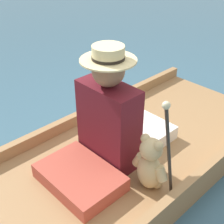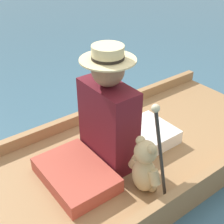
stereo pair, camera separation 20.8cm
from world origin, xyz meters
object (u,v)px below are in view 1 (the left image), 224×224
at_px(walking_cane, 168,145).
at_px(seated_person, 117,119).
at_px(wine_glass, 110,104).
at_px(teddy_bear, 150,164).

bearing_deg(walking_cane, seated_person, 168.07).
bearing_deg(seated_person, wine_glass, 152.25).
relative_size(wine_glass, walking_cane, 0.34).
bearing_deg(seated_person, teddy_bear, -0.20).
bearing_deg(wine_glass, teddy_bear, -26.34).
bearing_deg(seated_person, walking_cane, -1.25).
bearing_deg(wine_glass, walking_cane, -24.65).
relative_size(teddy_bear, wine_glass, 1.55).
bearing_deg(teddy_bear, walking_cane, -14.73).
xyz_separation_m(seated_person, walking_cane, (0.51, -0.11, 0.12)).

